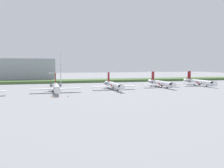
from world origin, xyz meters
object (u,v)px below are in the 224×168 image
regional_jet_fourth (160,83)px  antenna_mast (61,72)px  safety_cone_front_marker (51,97)px  safety_cone_rear_marker (68,96)px  regional_jet_fifth (199,82)px  safety_cone_mid_marker (58,96)px  regional_jet_second (56,87)px  regional_jet_third (113,85)px

regional_jet_fourth → antenna_mast: bearing=147.4°
safety_cone_front_marker → safety_cone_rear_marker: size_ratio=1.00×
safety_cone_rear_marker → antenna_mast: bearing=90.0°
regional_jet_fifth → safety_cone_mid_marker: size_ratio=56.36×
regional_jet_fifth → safety_cone_front_marker: regional_jet_fifth is taller
regional_jet_second → regional_jet_fifth: size_ratio=1.00×
safety_cone_mid_marker → safety_cone_rear_marker: (4.13, -0.35, 0.00)m
regional_jet_third → safety_cone_front_marker: 39.00m
regional_jet_fourth → regional_jet_fifth: (27.49, 2.42, 0.00)m
regional_jet_third → antenna_mast: 48.20m
regional_jet_fifth → safety_cone_front_marker: bearing=-161.7°
antenna_mast → safety_cone_rear_marker: antenna_mast is taller
antenna_mast → safety_cone_rear_marker: size_ratio=36.65×
regional_jet_fourth → safety_cone_mid_marker: bearing=-155.5°
regional_jet_fourth → safety_cone_mid_marker: regional_jet_fourth is taller
regional_jet_third → regional_jet_fifth: same height
safety_cone_mid_marker → regional_jet_third: bearing=36.7°
regional_jet_fourth → regional_jet_fifth: size_ratio=1.00×
regional_jet_third → safety_cone_mid_marker: size_ratio=56.36×
regional_jet_third → regional_jet_second: bearing=-169.4°
antenna_mast → regional_jet_second: bearing=-95.4°
regional_jet_fifth → safety_cone_rear_marker: size_ratio=56.36×
antenna_mast → safety_cone_mid_marker: size_ratio=36.65×
regional_jet_fourth → antenna_mast: size_ratio=1.54×
regional_jet_third → regional_jet_fifth: 58.09m
regional_jet_second → regional_jet_fifth: bearing=8.6°
regional_jet_fifth → safety_cone_front_marker: (-89.69, -29.65, -2.26)m
regional_jet_third → regional_jet_fifth: size_ratio=1.00×
regional_jet_fifth → regional_jet_fourth: bearing=-175.0°
regional_jet_third → safety_cone_front_marker: (-32.10, -22.03, -2.26)m
regional_jet_third → regional_jet_fourth: size_ratio=1.00×
antenna_mast → safety_cone_mid_marker: antenna_mast is taller
regional_jet_second → antenna_mast: bearing=84.6°
regional_jet_fourth → safety_cone_front_marker: size_ratio=56.36×
safety_cone_rear_marker → safety_cone_mid_marker: bearing=175.1°
regional_jet_second → regional_jet_third: bearing=10.6°
regional_jet_fifth → regional_jet_third: bearing=-172.5°
safety_cone_mid_marker → safety_cone_rear_marker: bearing=-4.9°
antenna_mast → regional_jet_third: bearing=-58.1°
regional_jet_second → regional_jet_fifth: same height
regional_jet_third → antenna_mast: antenna_mast is taller
safety_cone_front_marker → regional_jet_second: bearing=81.7°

